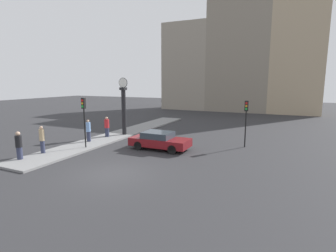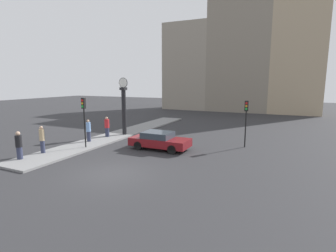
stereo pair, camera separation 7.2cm
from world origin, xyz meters
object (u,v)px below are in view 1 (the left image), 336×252
(pedestrian_tan_coat, at_px, (42,139))
(pedestrian_red_top, at_px, (107,127))
(traffic_light_far, at_px, (246,114))
(pedestrian_blue_stripe, at_px, (88,131))
(sedan_car, at_px, (159,140))
(traffic_light_near, at_px, (84,112))
(pedestrian_black_jacket, at_px, (19,145))
(street_clock, at_px, (124,108))

(pedestrian_tan_coat, distance_m, pedestrian_red_top, 6.05)
(traffic_light_far, height_order, pedestrian_red_top, traffic_light_far)
(traffic_light_far, relative_size, pedestrian_tan_coat, 1.91)
(pedestrian_red_top, xyz_separation_m, pedestrian_blue_stripe, (-0.17, -2.08, 0.01))
(sedan_car, bearing_deg, traffic_light_near, -155.75)
(traffic_light_far, xyz_separation_m, pedestrian_tan_coat, (-11.80, -7.77, -1.43))
(pedestrian_black_jacket, bearing_deg, pedestrian_blue_stripe, 85.13)
(pedestrian_blue_stripe, bearing_deg, traffic_light_near, -55.13)
(sedan_car, relative_size, street_clock, 0.85)
(traffic_light_near, height_order, pedestrian_red_top, traffic_light_near)
(pedestrian_red_top, bearing_deg, street_clock, 62.58)
(sedan_car, height_order, street_clock, street_clock)
(sedan_car, relative_size, pedestrian_tan_coat, 2.36)
(traffic_light_near, height_order, pedestrian_tan_coat, traffic_light_near)
(pedestrian_tan_coat, bearing_deg, traffic_light_far, 33.36)
(pedestrian_red_top, bearing_deg, pedestrian_black_jacket, -94.80)
(pedestrian_black_jacket, distance_m, pedestrian_red_top, 7.64)
(traffic_light_far, distance_m, pedestrian_red_top, 11.45)
(street_clock, distance_m, pedestrian_blue_stripe, 3.98)
(traffic_light_near, bearing_deg, sedan_car, 24.25)
(pedestrian_blue_stripe, bearing_deg, traffic_light_far, 18.57)
(traffic_light_near, xyz_separation_m, pedestrian_black_jacket, (-1.56, -3.97, -1.69))
(sedan_car, bearing_deg, traffic_light_far, 30.52)
(traffic_light_far, height_order, pedestrian_black_jacket, traffic_light_far)
(pedestrian_black_jacket, bearing_deg, traffic_light_near, 68.48)
(sedan_car, height_order, pedestrian_red_top, pedestrian_red_top)
(traffic_light_near, distance_m, pedestrian_black_jacket, 4.59)
(street_clock, distance_m, pedestrian_red_top, 2.27)
(pedestrian_red_top, relative_size, pedestrian_blue_stripe, 1.00)
(traffic_light_near, relative_size, traffic_light_far, 1.03)
(pedestrian_black_jacket, height_order, pedestrian_tan_coat, pedestrian_tan_coat)
(pedestrian_black_jacket, bearing_deg, street_clock, 81.21)
(traffic_light_near, bearing_deg, traffic_light_far, 27.65)
(traffic_light_near, height_order, street_clock, street_clock)
(street_clock, relative_size, pedestrian_red_top, 2.91)
(traffic_light_far, relative_size, street_clock, 0.69)
(pedestrian_red_top, bearing_deg, traffic_light_far, 8.84)
(sedan_car, distance_m, street_clock, 6.10)
(pedestrian_red_top, bearing_deg, sedan_car, -14.23)
(street_clock, xyz_separation_m, pedestrian_black_jacket, (-1.41, -9.09, -1.54))
(traffic_light_near, xyz_separation_m, pedestrian_red_top, (-0.92, 3.65, -1.70))
(pedestrian_blue_stripe, bearing_deg, sedan_car, 5.92)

